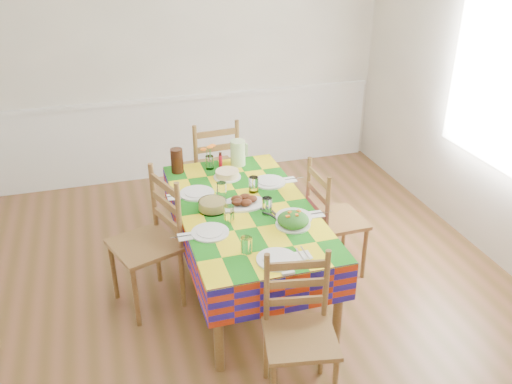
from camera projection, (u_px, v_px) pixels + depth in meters
room at (238, 141)px, 3.53m from camera, size 4.58×5.08×2.78m
wainscot at (182, 134)px, 6.04m from camera, size 4.41×0.06×0.92m
window_right at (500, 80)px, 4.29m from camera, size 0.00×1.40×1.40m
dining_table at (245, 216)px, 4.10m from camera, size 0.98×1.83×0.71m
setting_near_head at (267, 254)px, 3.45m from camera, size 0.43×0.29×0.13m
setting_left_near at (216, 226)px, 3.76m from camera, size 0.48×0.28×0.13m
setting_left_far at (205, 192)px, 4.21m from camera, size 0.50×0.30×0.13m
setting_right_near at (285, 213)px, 3.92m from camera, size 0.50×0.29×0.13m
setting_right_far at (265, 183)px, 4.36m from camera, size 0.51×0.29×0.13m
meat_platter at (243, 202)px, 4.08m from camera, size 0.34×0.25×0.07m
salad_platter at (293, 220)px, 3.80m from camera, size 0.25×0.25×0.10m
pasta_bowl at (213, 205)px, 4.00m from camera, size 0.21×0.21×0.08m
cake at (227, 174)px, 4.50m from camera, size 0.23×0.23×0.06m
serving_utensils at (269, 211)px, 3.99m from camera, size 0.12×0.27×0.01m
flower_vase at (209, 159)px, 4.63m from camera, size 0.14×0.12×0.23m
hot_sauce at (220, 160)px, 4.69m from camera, size 0.03×0.03×0.13m
green_pitcher at (238, 153)px, 4.70m from camera, size 0.13×0.13×0.22m
tea_pitcher at (177, 161)px, 4.57m from camera, size 0.11×0.11×0.21m
name_card at (288, 273)px, 3.30m from camera, size 0.08×0.03×0.02m
chair_near at (299, 333)px, 3.20m from camera, size 0.48×0.47×0.94m
chair_far at (213, 170)px, 5.13m from camera, size 0.48×0.46×1.03m
chair_left at (150, 243)px, 3.98m from camera, size 0.57×0.58×1.04m
chair_right at (332, 220)px, 4.35m from camera, size 0.42×0.44×0.97m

